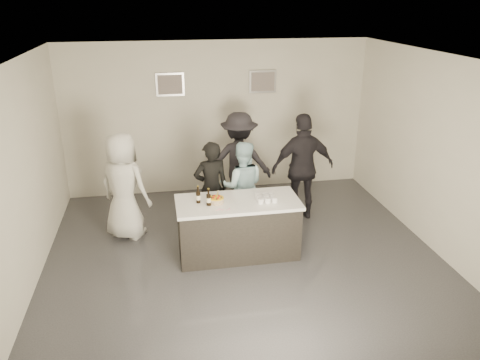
{
  "coord_description": "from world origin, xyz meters",
  "views": [
    {
      "loc": [
        -1.19,
        -6.02,
        3.78
      ],
      "look_at": [
        0.0,
        0.5,
        1.15
      ],
      "focal_mm": 35.0,
      "sensor_mm": 36.0,
      "label": 1
    }
  ],
  "objects_px": {
    "person_guest_right": "(303,167)",
    "person_guest_back": "(239,161)",
    "person_guest_left": "(124,186)",
    "bar_counter": "(238,227)",
    "beer_bottle_b": "(209,197)",
    "beer_bottle_a": "(198,195)",
    "person_main_blue": "(242,186)",
    "cake": "(216,200)",
    "person_main_black": "(211,188)"
  },
  "relations": [
    {
      "from": "person_guest_right",
      "to": "person_guest_back",
      "type": "relative_size",
      "value": 1.05
    },
    {
      "from": "bar_counter",
      "to": "cake",
      "type": "distance_m",
      "value": 0.59
    },
    {
      "from": "beer_bottle_a",
      "to": "person_main_blue",
      "type": "xyz_separation_m",
      "value": [
        0.81,
        0.81,
        -0.25
      ]
    },
    {
      "from": "bar_counter",
      "to": "person_guest_back",
      "type": "xyz_separation_m",
      "value": [
        0.34,
        1.76,
        0.46
      ]
    },
    {
      "from": "person_guest_left",
      "to": "person_guest_back",
      "type": "xyz_separation_m",
      "value": [
        2.06,
        0.86,
        0.02
      ]
    },
    {
      "from": "bar_counter",
      "to": "person_guest_left",
      "type": "bearing_deg",
      "value": 152.15
    },
    {
      "from": "bar_counter",
      "to": "cake",
      "type": "relative_size",
      "value": 8.33
    },
    {
      "from": "cake",
      "to": "person_main_blue",
      "type": "bearing_deg",
      "value": 57.48
    },
    {
      "from": "cake",
      "to": "person_guest_left",
      "type": "relative_size",
      "value": 0.12
    },
    {
      "from": "person_guest_back",
      "to": "person_main_blue",
      "type": "bearing_deg",
      "value": 97.57
    },
    {
      "from": "person_guest_back",
      "to": "beer_bottle_b",
      "type": "bearing_deg",
      "value": 81.53
    },
    {
      "from": "beer_bottle_a",
      "to": "person_guest_right",
      "type": "bearing_deg",
      "value": 28.13
    },
    {
      "from": "person_guest_left",
      "to": "person_main_black",
      "type": "bearing_deg",
      "value": -150.87
    },
    {
      "from": "bar_counter",
      "to": "beer_bottle_b",
      "type": "xyz_separation_m",
      "value": [
        -0.45,
        -0.08,
        0.58
      ]
    },
    {
      "from": "beer_bottle_a",
      "to": "beer_bottle_b",
      "type": "distance_m",
      "value": 0.18
    },
    {
      "from": "beer_bottle_a",
      "to": "person_main_black",
      "type": "distance_m",
      "value": 0.85
    },
    {
      "from": "person_guest_left",
      "to": "person_guest_right",
      "type": "xyz_separation_m",
      "value": [
        3.07,
        0.17,
        0.07
      ]
    },
    {
      "from": "person_guest_right",
      "to": "person_guest_back",
      "type": "distance_m",
      "value": 1.22
    },
    {
      "from": "person_guest_right",
      "to": "person_main_blue",
      "type": "bearing_deg",
      "value": 8.32
    },
    {
      "from": "bar_counter",
      "to": "beer_bottle_a",
      "type": "height_order",
      "value": "beer_bottle_a"
    },
    {
      "from": "beer_bottle_b",
      "to": "person_guest_left",
      "type": "bearing_deg",
      "value": 142.12
    },
    {
      "from": "cake",
      "to": "person_guest_back",
      "type": "bearing_deg",
      "value": 69.46
    },
    {
      "from": "person_main_black",
      "to": "person_guest_back",
      "type": "distance_m",
      "value": 1.15
    },
    {
      "from": "beer_bottle_a",
      "to": "person_main_blue",
      "type": "distance_m",
      "value": 1.18
    },
    {
      "from": "cake",
      "to": "beer_bottle_b",
      "type": "relative_size",
      "value": 0.86
    },
    {
      "from": "person_main_black",
      "to": "person_main_blue",
      "type": "distance_m",
      "value": 0.53
    },
    {
      "from": "bar_counter",
      "to": "person_main_blue",
      "type": "distance_m",
      "value": 0.94
    },
    {
      "from": "beer_bottle_a",
      "to": "person_main_black",
      "type": "relative_size",
      "value": 0.16
    },
    {
      "from": "beer_bottle_b",
      "to": "person_main_black",
      "type": "relative_size",
      "value": 0.16
    },
    {
      "from": "person_guest_left",
      "to": "cake",
      "type": "bearing_deg",
      "value": 179.5
    },
    {
      "from": "bar_counter",
      "to": "beer_bottle_b",
      "type": "distance_m",
      "value": 0.74
    },
    {
      "from": "beer_bottle_b",
      "to": "person_guest_right",
      "type": "distance_m",
      "value": 2.14
    },
    {
      "from": "person_main_blue",
      "to": "person_guest_left",
      "type": "height_order",
      "value": "person_guest_left"
    },
    {
      "from": "bar_counter",
      "to": "beer_bottle_b",
      "type": "bearing_deg",
      "value": -169.95
    },
    {
      "from": "person_guest_back",
      "to": "cake",
      "type": "bearing_deg",
      "value": 84.15
    },
    {
      "from": "beer_bottle_b",
      "to": "person_guest_left",
      "type": "height_order",
      "value": "person_guest_left"
    },
    {
      "from": "person_guest_left",
      "to": "person_guest_back",
      "type": "bearing_deg",
      "value": -124.44
    },
    {
      "from": "beer_bottle_a",
      "to": "person_guest_right",
      "type": "distance_m",
      "value": 2.2
    },
    {
      "from": "beer_bottle_a",
      "to": "beer_bottle_b",
      "type": "xyz_separation_m",
      "value": [
        0.14,
        -0.12,
        0.0
      ]
    },
    {
      "from": "bar_counter",
      "to": "person_main_blue",
      "type": "bearing_deg",
      "value": 75.17
    },
    {
      "from": "cake",
      "to": "person_guest_back",
      "type": "xyz_separation_m",
      "value": [
        0.66,
        1.77,
        -0.02
      ]
    },
    {
      "from": "beer_bottle_a",
      "to": "person_guest_back",
      "type": "height_order",
      "value": "person_guest_back"
    },
    {
      "from": "cake",
      "to": "person_guest_left",
      "type": "distance_m",
      "value": 1.67
    },
    {
      "from": "person_guest_left",
      "to": "beer_bottle_b",
      "type": "bearing_deg",
      "value": 175.09
    },
    {
      "from": "cake",
      "to": "person_main_black",
      "type": "distance_m",
      "value": 0.84
    },
    {
      "from": "person_guest_right",
      "to": "person_guest_back",
      "type": "bearing_deg",
      "value": -37.02
    },
    {
      "from": "person_main_black",
      "to": "person_guest_back",
      "type": "xyz_separation_m",
      "value": [
        0.64,
        0.95,
        0.11
      ]
    },
    {
      "from": "person_guest_back",
      "to": "person_main_black",
      "type": "bearing_deg",
      "value": 70.58
    },
    {
      "from": "beer_bottle_a",
      "to": "beer_bottle_b",
      "type": "relative_size",
      "value": 1.0
    },
    {
      "from": "beer_bottle_a",
      "to": "person_main_blue",
      "type": "height_order",
      "value": "person_main_blue"
    }
  ]
}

